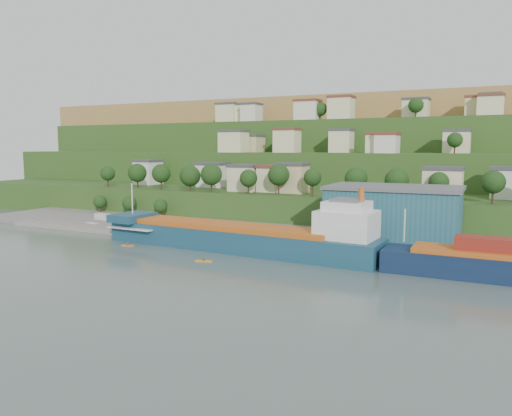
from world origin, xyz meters
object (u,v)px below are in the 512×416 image
Objects in this scene: caravan at (103,218)px; cargo_ship_near at (244,239)px; warehouse at (394,212)px; kayak_orange at (128,245)px.

cargo_ship_near is at bearing -0.75° from caravan.
cargo_ship_near is 2.22× the size of warehouse.
warehouse is (30.08, 20.05, 5.61)m from cargo_ship_near.
caravan is 1.81× the size of kayak_orange.
caravan is at bearing -176.72° from warehouse.
caravan reaches higher than kayak_orange.
cargo_ship_near is 22.12× the size of kayak_orange.
cargo_ship_near reaches higher than caravan.
cargo_ship_near is at bearing -7.76° from kayak_orange.
warehouse reaches higher than kayak_orange.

